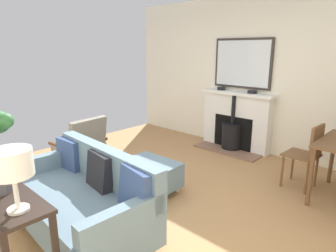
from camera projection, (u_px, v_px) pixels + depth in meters
name	position (u px, v px, depth m)	size (l,w,h in m)	color
ground_plane	(149.00, 196.00, 3.73)	(5.14, 5.47, 0.01)	#A87A4C
wall_left	(254.00, 75.00, 5.20)	(0.12, 5.47, 2.72)	silver
fireplace	(235.00, 124.00, 5.40)	(0.61, 1.38, 1.06)	brown
mirror_over_mantel	(242.00, 63.00, 5.21)	(0.04, 1.11, 0.87)	#2D2823
mantel_bowl_near	(221.00, 88.00, 5.50)	(0.15, 0.15, 0.05)	black
mantel_bowl_far	(252.00, 92.00, 5.08)	(0.16, 0.16, 0.05)	black
sofa	(83.00, 198.00, 2.95)	(0.94, 1.75, 0.82)	#B2B2B7
ottoman	(148.00, 175.00, 3.77)	(0.63, 0.73, 0.40)	#B2B2B7
armchair_accent	(83.00, 142.00, 4.36)	(0.73, 0.66, 0.85)	#4C3321
table_lamp_far_end	(12.00, 165.00, 1.87)	(0.26, 0.26, 0.43)	beige
dining_chair_near_fireplace	(308.00, 151.00, 3.79)	(0.42, 0.42, 0.89)	brown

